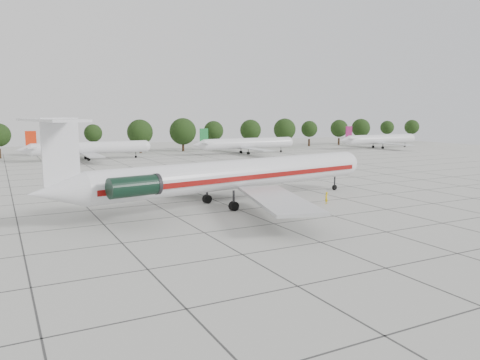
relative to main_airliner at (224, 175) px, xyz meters
The scene contains 8 objects.
ground 4.92m from the main_airliner, 79.01° to the right, with size 260.00×260.00×0.00m, color #B7B7AF.
apron_joints 12.72m from the main_airliner, 87.32° to the left, with size 170.00×170.00×0.02m, color #383838.
main_airliner is the anchor object (origin of this frame).
ground_crew 13.48m from the main_airliner, 20.90° to the right, with size 0.56×0.37×1.55m, color yellow.
bg_airliner_c 67.71m from the main_airliner, 93.75° to the left, with size 28.24×27.20×7.40m.
bg_airliner_d 75.20m from the main_airliner, 59.47° to the left, with size 28.24×27.20×7.40m.
bg_airliner_e 107.65m from the main_airliner, 36.01° to the left, with size 28.24×27.20×7.40m.
tree_line 82.86m from the main_airliner, 97.71° to the left, with size 249.86×8.44×10.22m.
Camera 1 is at (-25.39, -48.95, 11.60)m, focal length 35.00 mm.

